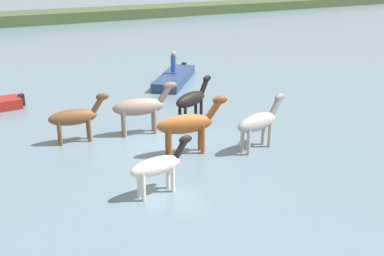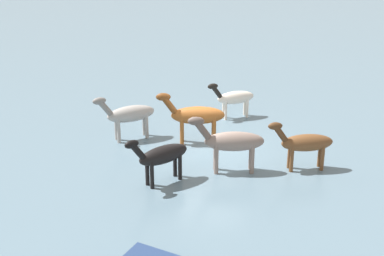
# 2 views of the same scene
# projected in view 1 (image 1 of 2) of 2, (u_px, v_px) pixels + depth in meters

# --- Properties ---
(ground_plane) EXTENTS (181.46, 181.46, 0.00)m
(ground_plane) POSITION_uv_depth(u_px,v_px,m) (169.00, 147.00, 17.07)
(ground_plane) COLOR slate
(distant_shoreline) EXTENTS (163.32, 6.00, 2.40)m
(distant_shoreline) POSITION_uv_depth(u_px,v_px,m) (6.00, 25.00, 50.47)
(distant_shoreline) COLOR #3B4C2C
(distant_shoreline) RESTS_ON ground_plane
(horse_gray_outer) EXTENTS (2.69, 0.99, 2.08)m
(horse_gray_outer) POSITION_uv_depth(u_px,v_px,m) (188.00, 124.00, 16.14)
(horse_gray_outer) COLOR brown
(horse_gray_outer) RESTS_ON ground_plane
(horse_rear_stallion) EXTENTS (2.69, 1.01, 2.08)m
(horse_rear_stallion) POSITION_uv_depth(u_px,v_px,m) (141.00, 107.00, 18.06)
(horse_rear_stallion) COLOR gray
(horse_rear_stallion) RESTS_ON ground_plane
(horse_pinto_flank) EXTENTS (2.16, 0.64, 1.67)m
(horse_pinto_flank) POSITION_uv_depth(u_px,v_px,m) (158.00, 166.00, 13.35)
(horse_pinto_flank) COLOR silver
(horse_pinto_flank) RESTS_ON ground_plane
(horse_dun_straggler) EXTENTS (2.39, 0.76, 1.84)m
(horse_dun_straggler) POSITION_uv_depth(u_px,v_px,m) (75.00, 117.00, 17.26)
(horse_dun_straggler) COLOR brown
(horse_dun_straggler) RESTS_ON ground_plane
(horse_dark_mare) EXTENTS (2.51, 0.95, 1.94)m
(horse_dark_mare) POSITION_uv_depth(u_px,v_px,m) (259.00, 122.00, 16.58)
(horse_dark_mare) COLOR #9E9993
(horse_dark_mare) RESTS_ON ground_plane
(horse_chestnut_trailing) EXTENTS (2.34, 1.26, 1.85)m
(horse_chestnut_trailing) POSITION_uv_depth(u_px,v_px,m) (192.00, 99.00, 19.51)
(horse_chestnut_trailing) COLOR black
(horse_chestnut_trailing) RESTS_ON ground_plane
(boat_dinghy_port) EXTENTS (4.39, 4.79, 0.75)m
(boat_dinghy_port) POSITION_uv_depth(u_px,v_px,m) (175.00, 79.00, 26.25)
(boat_dinghy_port) COLOR navy
(boat_dinghy_port) RESTS_ON ground_plane
(person_watcher_seated) EXTENTS (0.32, 0.32, 1.19)m
(person_watcher_seated) POSITION_uv_depth(u_px,v_px,m) (174.00, 62.00, 25.97)
(person_watcher_seated) COLOR #2D51B2
(person_watcher_seated) RESTS_ON boat_dinghy_port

